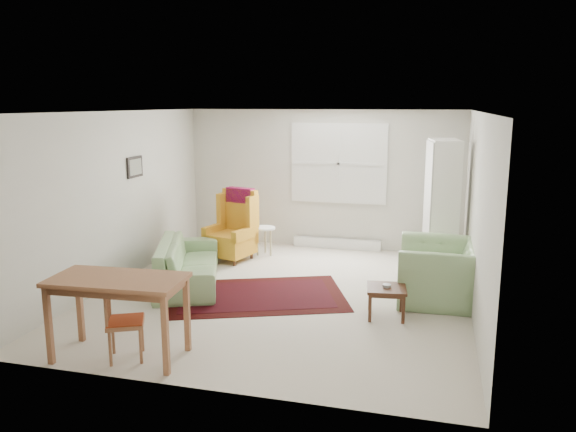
% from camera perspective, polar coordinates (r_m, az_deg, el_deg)
% --- Properties ---
extents(room, '(5.04, 5.54, 2.51)m').
position_cam_1_polar(room, '(7.76, -0.03, 1.36)').
color(room, beige).
rests_on(room, ground).
extents(rug, '(2.81, 2.33, 0.02)m').
position_cam_1_polar(rug, '(7.82, -3.31, -8.03)').
color(rug, black).
rests_on(rug, ground).
extents(sofa, '(1.54, 2.28, 0.86)m').
position_cam_1_polar(sofa, '(8.39, -10.14, -3.85)').
color(sofa, '#84A76F').
rests_on(sofa, ground).
extents(armchair, '(1.09, 1.24, 0.95)m').
position_cam_1_polar(armchair, '(7.78, 15.19, -4.93)').
color(armchair, '#84A76F').
rests_on(armchair, ground).
extents(wingback_chair, '(0.86, 0.89, 1.20)m').
position_cam_1_polar(wingback_chair, '(9.44, -5.90, -0.95)').
color(wingback_chair, orange).
rests_on(wingback_chair, ground).
extents(coffee_table, '(0.53, 0.53, 0.39)m').
position_cam_1_polar(coffee_table, '(7.13, 9.94, -8.57)').
color(coffee_table, '#462515').
rests_on(coffee_table, ground).
extents(stool, '(0.47, 0.47, 0.50)m').
position_cam_1_polar(stool, '(9.82, -2.39, -2.52)').
color(stool, white).
rests_on(stool, ground).
extents(cabinet, '(0.55, 0.88, 2.07)m').
position_cam_1_polar(cabinet, '(9.03, 15.35, 0.95)').
color(cabinet, white).
rests_on(cabinet, ground).
extents(desk, '(1.41, 0.77, 0.87)m').
position_cam_1_polar(desk, '(6.14, -16.74, -9.86)').
color(desk, '#98613D').
rests_on(desk, ground).
extents(desk_chair, '(0.49, 0.49, 0.84)m').
position_cam_1_polar(desk_chair, '(6.09, -16.19, -10.13)').
color(desk_chair, '#98613D').
rests_on(desk_chair, ground).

